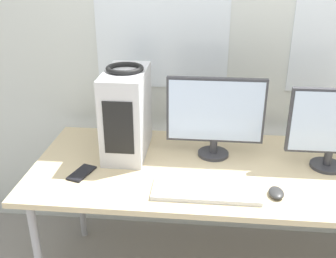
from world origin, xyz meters
TOP-DOWN VIEW (x-y plane):
  - wall_back at (0.00, 0.94)m, footprint 8.00×0.07m
  - desk at (0.00, 0.41)m, footprint 2.28×0.81m
  - pc_tower at (-0.69, 0.54)m, footprint 0.20×0.41m
  - headphones at (-0.69, 0.54)m, footprint 0.19×0.19m
  - monitor_main at (-0.24, 0.53)m, footprint 0.49×0.16m
  - monitor_right_near at (0.32, 0.45)m, footprint 0.43×0.16m
  - keyboard at (-0.27, 0.17)m, footprint 0.48×0.18m
  - mouse at (0.04, 0.17)m, footprint 0.07×0.10m
  - cell_phone at (-0.87, 0.27)m, footprint 0.12×0.17m

SIDE VIEW (x-z plane):
  - desk at x=0.00m, z-range 0.33..1.09m
  - cell_phone at x=-0.87m, z-range 0.75..0.76m
  - keyboard at x=-0.27m, z-range 0.75..0.78m
  - mouse at x=0.04m, z-range 0.75..0.78m
  - monitor_right_near at x=0.32m, z-range 0.77..1.18m
  - pc_tower at x=-0.69m, z-range 0.75..1.20m
  - monitor_main at x=-0.24m, z-range 0.77..1.20m
  - headphones at x=-0.69m, z-range 1.20..1.22m
  - wall_back at x=0.00m, z-range 0.00..2.70m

